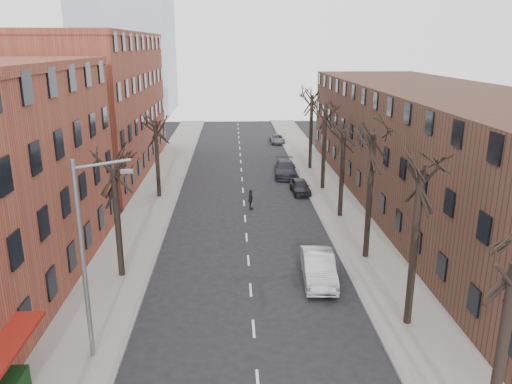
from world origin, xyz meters
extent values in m
cube|color=gray|center=(-8.00, 35.00, 0.07)|extent=(4.00, 90.00, 0.15)
cube|color=gray|center=(8.00, 35.00, 0.07)|extent=(4.00, 90.00, 0.15)
cube|color=brown|center=(-16.00, 44.00, 7.00)|extent=(12.00, 28.00, 14.00)
cube|color=#472B21|center=(16.00, 30.00, 5.00)|extent=(12.00, 50.00, 10.00)
cylinder|color=slate|center=(-7.20, 10.00, 4.50)|extent=(0.20, 0.20, 9.00)
cylinder|color=slate|center=(-6.10, 10.00, 8.80)|extent=(2.39, 0.12, 0.46)
cube|color=slate|center=(-5.10, 10.00, 8.50)|extent=(0.50, 0.22, 0.14)
imported|color=#A2A5A9|center=(4.00, 16.94, 0.84)|extent=(2.05, 5.17, 1.67)
imported|color=black|center=(5.30, 34.80, 0.67)|extent=(1.79, 4.01, 1.34)
imported|color=black|center=(4.54, 41.08, 0.79)|extent=(2.58, 5.59, 1.58)
imported|color=#585A5F|center=(5.30, 59.34, 0.57)|extent=(2.00, 4.18, 1.15)
imported|color=black|center=(0.53, 30.31, 0.86)|extent=(0.57, 1.06, 1.72)
camera|label=1|loc=(-0.89, -9.41, 13.36)|focal=35.00mm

